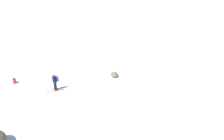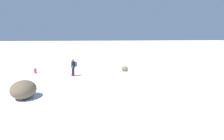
{
  "view_description": "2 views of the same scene",
  "coord_description": "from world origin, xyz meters",
  "views": [
    {
      "loc": [
        13.28,
        2.42,
        8.27
      ],
      "look_at": [
        -0.14,
        4.97,
        1.64
      ],
      "focal_mm": 28.0,
      "sensor_mm": 36.0,
      "label": 1
    },
    {
      "loc": [
        16.53,
        0.73,
        3.74
      ],
      "look_at": [
        0.64,
        3.65,
        0.66
      ],
      "focal_mm": 28.0,
      "sensor_mm": 36.0,
      "label": 2
    }
  ],
  "objects": [
    {
      "name": "spare_backpack",
      "position": [
        -2.39,
        -3.89,
        0.24
      ],
      "size": [
        0.33,
        0.26,
        0.5
      ],
      "rotation": [
        0.0,
        0.0,
        0.14
      ],
      "color": "#AD231E",
      "rests_on": "ground"
    },
    {
      "name": "ground_plane",
      "position": [
        0.0,
        0.0,
        0.0
      ],
      "size": [
        300.0,
        300.0,
        0.0
      ],
      "primitive_type": "plane",
      "color": "white"
    },
    {
      "name": "exposed_boulder_1",
      "position": [
        -1.87,
        5.54,
        0.27
      ],
      "size": [
        0.84,
        0.71,
        0.54
      ],
      "primitive_type": "ellipsoid",
      "color": "brown",
      "rests_on": "ground"
    },
    {
      "name": "exposed_boulder_0",
      "position": [
        5.45,
        -2.75,
        0.57
      ],
      "size": [
        1.74,
        1.48,
        1.13
      ],
      "primitive_type": "ellipsoid",
      "color": "brown",
      "rests_on": "ground"
    },
    {
      "name": "skier",
      "position": [
        -0.3,
        0.07,
        0.93
      ],
      "size": [
        1.26,
        1.64,
        1.7
      ],
      "rotation": [
        0.0,
        0.0,
        0.23
      ],
      "color": "black",
      "rests_on": "ground"
    }
  ]
}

